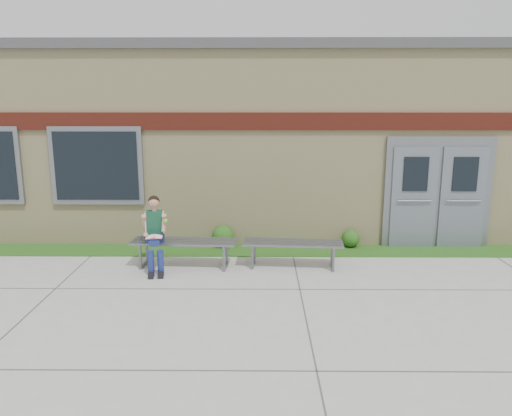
{
  "coord_description": "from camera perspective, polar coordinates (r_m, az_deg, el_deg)",
  "views": [
    {
      "loc": [
        0.35,
        -7.16,
        3.03
      ],
      "look_at": [
        0.27,
        1.7,
        1.1
      ],
      "focal_mm": 35.0,
      "sensor_mm": 36.0,
      "label": 1
    }
  ],
  "objects": [
    {
      "name": "bench_right",
      "position": [
        9.21,
        4.23,
        -4.53
      ],
      "size": [
        1.86,
        0.65,
        0.47
      ],
      "rotation": [
        0.0,
        0.0,
        -0.08
      ],
      "color": "slate",
      "rests_on": "ground"
    },
    {
      "name": "bench_left",
      "position": [
        9.29,
        -8.21,
        -4.37
      ],
      "size": [
        1.94,
        0.64,
        0.5
      ],
      "rotation": [
        0.0,
        0.0,
        -0.06
      ],
      "color": "slate",
      "rests_on": "ground"
    },
    {
      "name": "grass_strip",
      "position": [
        10.22,
        -1.49,
        -4.88
      ],
      "size": [
        16.0,
        0.8,
        0.02
      ],
      "primitive_type": "cube",
      "color": "#1B4A13",
      "rests_on": "ground"
    },
    {
      "name": "girl",
      "position": [
        9.1,
        -11.49,
        -2.63
      ],
      "size": [
        0.49,
        0.79,
        1.35
      ],
      "rotation": [
        0.0,
        0.0,
        0.15
      ],
      "color": "navy",
      "rests_on": "ground"
    },
    {
      "name": "shrub_mid",
      "position": [
        10.42,
        -3.79,
        -3.21
      ],
      "size": [
        0.46,
        0.46,
        0.46
      ],
      "primitive_type": "sphere",
      "color": "#1B4A13",
      "rests_on": "grass_strip"
    },
    {
      "name": "shrub_east",
      "position": [
        10.57,
        10.78,
        -3.43
      ],
      "size": [
        0.36,
        0.36,
        0.36
      ],
      "primitive_type": "sphere",
      "color": "#1B4A13",
      "rests_on": "grass_strip"
    },
    {
      "name": "ground",
      "position": [
        7.78,
        -2.16,
        -10.63
      ],
      "size": [
        80.0,
        80.0,
        0.0
      ],
      "primitive_type": "plane",
      "color": "#9E9E99",
      "rests_on": "ground"
    },
    {
      "name": "school_building",
      "position": [
        13.18,
        -1.03,
        8.28
      ],
      "size": [
        16.2,
        6.22,
        4.2
      ],
      "color": "beige",
      "rests_on": "ground"
    }
  ]
}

